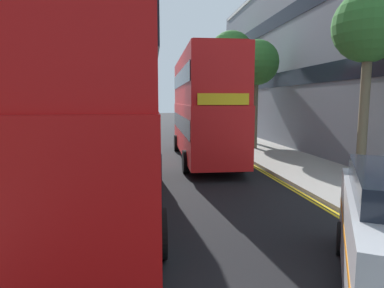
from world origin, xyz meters
TOP-DOWN VIEW (x-y plane):
  - sidewalk_right at (6.50, 16.00)m, footprint 4.00×80.00m
  - sidewalk_left at (-6.50, 16.00)m, footprint 4.00×80.00m
  - kerb_line_outer at (4.40, 14.00)m, footprint 0.10×56.00m
  - kerb_line_inner at (4.24, 14.00)m, footprint 0.10×56.00m
  - double_decker_bus_away at (-1.97, 10.07)m, footprint 3.01×10.87m
  - double_decker_bus_oncoming at (2.15, 18.03)m, footprint 3.08×10.89m
  - pedestrian_far at (6.43, 25.17)m, footprint 0.34×0.22m
  - street_tree_near at (7.66, 12.37)m, footprint 2.81×2.81m
  - street_tree_mid at (6.17, 21.11)m, footprint 2.87×2.87m
  - street_tree_far at (6.42, 28.36)m, footprint 3.73×3.73m
  - townhouse_terrace_right at (13.50, 24.37)m, footprint 10.08×28.00m

SIDE VIEW (x-z plane):
  - kerb_line_outer at x=4.40m, z-range 0.00..0.01m
  - kerb_line_inner at x=4.24m, z-range 0.00..0.01m
  - sidewalk_right at x=6.50m, z-range 0.00..0.14m
  - sidewalk_left at x=-6.50m, z-range 0.00..0.14m
  - pedestrian_far at x=6.43m, z-range 0.18..1.80m
  - double_decker_bus_away at x=-1.97m, z-range 0.21..5.85m
  - double_decker_bus_oncoming at x=2.15m, z-range 0.21..5.85m
  - street_tree_mid at x=6.17m, z-range 2.12..9.08m
  - street_tree_near at x=7.66m, z-range 2.32..9.71m
  - townhouse_terrace_right at x=13.50m, z-range 0.00..12.38m
  - street_tree_far at x=6.42m, z-range 2.66..11.61m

